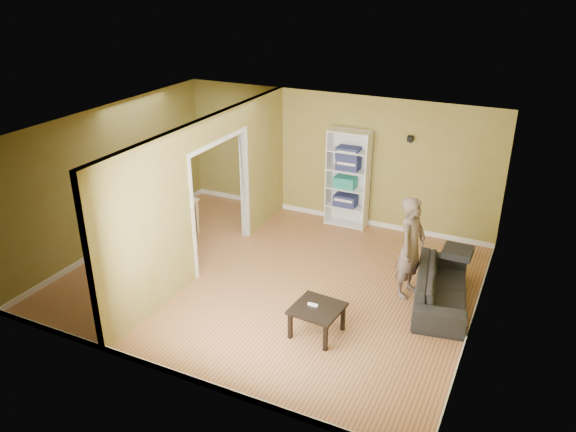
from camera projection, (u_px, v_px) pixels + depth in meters
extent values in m
plane|color=#BC7F49|center=(272.00, 278.00, 9.44)|extent=(6.50, 6.50, 0.00)
plane|color=white|center=(270.00, 127.00, 8.38)|extent=(6.50, 6.50, 0.00)
plane|color=olive|center=(334.00, 158.00, 11.18)|extent=(6.50, 0.00, 6.50)
plane|color=olive|center=(166.00, 289.00, 6.65)|extent=(6.50, 0.00, 6.50)
plane|color=olive|center=(112.00, 177.00, 10.19)|extent=(0.00, 5.50, 5.50)
plane|color=olive|center=(484.00, 247.00, 7.63)|extent=(0.00, 5.50, 5.50)
cube|color=black|center=(410.00, 139.00, 10.29)|extent=(0.10, 0.10, 0.10)
imported|color=#27272A|center=(442.00, 282.00, 8.61)|extent=(2.06, 1.14, 0.74)
imported|color=slate|center=(412.00, 239.00, 8.61)|extent=(0.80, 0.68, 1.94)
cube|color=white|center=(329.00, 176.00, 11.16)|extent=(0.02, 0.36, 1.96)
cube|color=white|center=(368.00, 182.00, 10.84)|extent=(0.02, 0.36, 1.96)
cube|color=white|center=(351.00, 176.00, 11.14)|extent=(0.82, 0.02, 1.96)
cube|color=white|center=(346.00, 223.00, 11.39)|extent=(0.78, 0.36, 0.02)
cube|color=white|center=(347.00, 206.00, 11.23)|extent=(0.78, 0.36, 0.02)
cube|color=white|center=(347.00, 188.00, 11.08)|extent=(0.78, 0.36, 0.02)
cube|color=white|center=(348.00, 170.00, 10.92)|extent=(0.78, 0.36, 0.02)
cube|color=white|center=(349.00, 151.00, 10.76)|extent=(0.78, 0.36, 0.02)
cube|color=white|center=(350.00, 132.00, 10.61)|extent=(0.78, 0.36, 0.02)
cube|color=#1C2D4D|center=(346.00, 200.00, 11.19)|extent=(0.44, 0.29, 0.23)
cube|color=#1D7567|center=(345.00, 182.00, 11.05)|extent=(0.42, 0.27, 0.22)
cube|color=navy|center=(348.00, 164.00, 10.87)|extent=(0.44, 0.29, 0.22)
cube|color=navy|center=(349.00, 153.00, 10.78)|extent=(0.44, 0.29, 0.23)
cube|color=black|center=(317.00, 308.00, 7.84)|extent=(0.66, 0.66, 0.04)
cube|color=black|center=(291.00, 327.00, 7.82)|extent=(0.06, 0.06, 0.40)
cube|color=black|center=(328.00, 337.00, 7.60)|extent=(0.06, 0.06, 0.40)
cube|color=black|center=(307.00, 307.00, 8.27)|extent=(0.06, 0.06, 0.40)
cube|color=black|center=(342.00, 316.00, 8.05)|extent=(0.06, 0.06, 0.40)
cube|color=white|center=(313.00, 305.00, 7.87)|extent=(0.15, 0.04, 0.03)
cube|color=beige|center=(163.00, 202.00, 10.66)|extent=(1.15, 0.77, 0.04)
cylinder|color=beige|center=(131.00, 221.00, 10.74)|extent=(0.05, 0.05, 0.68)
cylinder|color=beige|center=(177.00, 231.00, 10.33)|extent=(0.05, 0.05, 0.68)
cylinder|color=beige|center=(153.00, 208.00, 11.30)|extent=(0.05, 0.05, 0.68)
cylinder|color=beige|center=(197.00, 217.00, 10.88)|extent=(0.05, 0.05, 0.68)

